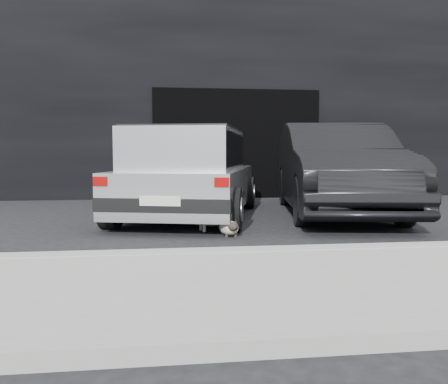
{
  "coord_description": "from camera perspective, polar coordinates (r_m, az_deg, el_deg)",
  "views": [
    {
      "loc": [
        -0.78,
        -7.27,
        1.09
      ],
      "look_at": [
        0.03,
        -1.01,
        0.57
      ],
      "focal_mm": 38.0,
      "sensor_mm": 36.0,
      "label": 1
    }
  ],
  "objects": [
    {
      "name": "building_facade",
      "position": [
        13.46,
        0.23,
        10.76
      ],
      "size": [
        34.0,
        4.0,
        5.0
      ],
      "primitive_type": "cube",
      "color": "black",
      "rests_on": "ground"
    },
    {
      "name": "ground",
      "position": [
        7.39,
        -1.28,
        -3.74
      ],
      "size": [
        80.0,
        80.0,
        0.0
      ],
      "primitive_type": "plane",
      "color": "black",
      "rests_on": "ground"
    },
    {
      "name": "silver_hatchback",
      "position": [
        7.95,
        -4.18,
        2.75
      ],
      "size": [
        2.78,
        4.37,
        1.49
      ],
      "rotation": [
        0.0,
        0.0,
        -0.25
      ],
      "color": "silver",
      "rests_on": "ground"
    },
    {
      "name": "cat_white",
      "position": [
        6.69,
        -0.86,
        -2.93
      ],
      "size": [
        0.84,
        0.43,
        0.41
      ],
      "rotation": [
        0.0,
        0.0,
        -1.31
      ],
      "color": "silver",
      "rests_on": "ground"
    },
    {
      "name": "sidewalk",
      "position": [
        4.03,
        19.4,
        -10.41
      ],
      "size": [
        18.0,
        2.2,
        0.11
      ],
      "primitive_type": "cube",
      "color": "gray",
      "rests_on": "ground"
    },
    {
      "name": "second_car",
      "position": [
        8.58,
        13.25,
        2.75
      ],
      "size": [
        2.52,
        5.14,
        1.62
      ],
      "primitive_type": "imported",
      "rotation": [
        0.0,
        0.0,
        -0.17
      ],
      "color": "black",
      "rests_on": "ground"
    },
    {
      "name": "garage_opening",
      "position": [
        11.4,
        1.58,
        5.8
      ],
      "size": [
        4.0,
        0.1,
        2.6
      ],
      "primitive_type": "cube",
      "color": "black",
      "rests_on": "ground"
    },
    {
      "name": "curb",
      "position": [
        5.1,
        13.28,
        -7.04
      ],
      "size": [
        18.0,
        0.25,
        0.12
      ],
      "primitive_type": "cube",
      "color": "gray",
      "rests_on": "ground"
    },
    {
      "name": "cat_siamese",
      "position": [
        6.22,
        0.66,
        -4.33
      ],
      "size": [
        0.28,
        0.7,
        0.24
      ],
      "rotation": [
        0.0,
        0.0,
        3.25
      ],
      "color": "beige",
      "rests_on": "ground"
    }
  ]
}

